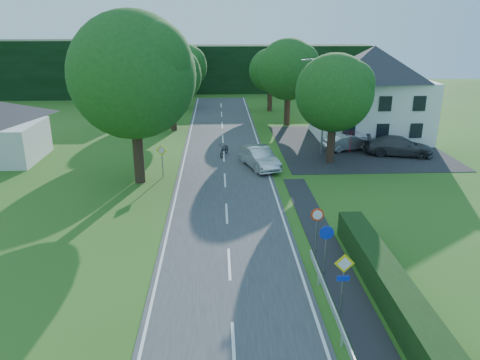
{
  "coord_description": "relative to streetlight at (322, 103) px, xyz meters",
  "views": [
    {
      "loc": [
        -0.42,
        -7.55,
        11.06
      ],
      "look_at": [
        0.8,
        18.1,
        2.09
      ],
      "focal_mm": 35.0,
      "sensor_mm": 36.0,
      "label": 1
    }
  ],
  "objects": [
    {
      "name": "streetlight",
      "position": [
        0.0,
        0.0,
        0.0
      ],
      "size": [
        2.03,
        0.18,
        8.0
      ],
      "color": "gray",
      "rests_on": "ground"
    },
    {
      "name": "tree_left_back",
      "position": [
        -12.56,
        22.0,
        -0.43
      ],
      "size": [
        6.6,
        6.6,
        8.07
      ],
      "primitive_type": null,
      "color": "#195018",
      "rests_on": "ground"
    },
    {
      "name": "parking_pad",
      "position": [
        3.94,
        3.0,
        -4.44
      ],
      "size": [
        14.0,
        16.0,
        0.04
      ],
      "primitive_type": "cube",
      "color": "black",
      "rests_on": "ground"
    },
    {
      "name": "line_edge_left",
      "position": [
        -11.31,
        -10.0,
        -4.42
      ],
      "size": [
        0.12,
        80.0,
        0.01
      ],
      "primitive_type": "cube",
      "color": "white",
      "rests_on": "road"
    },
    {
      "name": "parked_car_silver_b",
      "position": [
        5.72,
        3.67,
        -3.73
      ],
      "size": [
        5.49,
        4.14,
        1.39
      ],
      "primitive_type": "imported",
      "rotation": [
        0.0,
        0.0,
        1.99
      ],
      "color": "#9D9BA2",
      "rests_on": "parking_pad"
    },
    {
      "name": "parked_car_grey",
      "position": [
        6.69,
        -0.24,
        -3.64
      ],
      "size": [
        5.8,
        3.45,
        1.57
      ],
      "primitive_type": "imported",
      "rotation": [
        0.0,
        0.0,
        1.33
      ],
      "color": "#414145",
      "rests_on": "parking_pad"
    },
    {
      "name": "treeline_left",
      "position": [
        -36.06,
        32.0,
        -0.46
      ],
      "size": [
        44.0,
        6.0,
        8.0
      ],
      "primitive_type": "cube",
      "color": "black",
      "rests_on": "ground"
    },
    {
      "name": "parked_car_silver_a",
      "position": [
        2.85,
        1.56,
        -3.71
      ],
      "size": [
        4.6,
        2.67,
        1.43
      ],
      "primitive_type": "imported",
      "rotation": [
        0.0,
        0.0,
        1.85
      ],
      "color": "#B7B6BC",
      "rests_on": "parking_pad"
    },
    {
      "name": "tree_main",
      "position": [
        -14.06,
        -6.0,
        1.36
      ],
      "size": [
        9.4,
        9.4,
        11.64
      ],
      "primitive_type": null,
      "color": "#195018",
      "rests_on": "ground"
    },
    {
      "name": "tree_left_far",
      "position": [
        -13.06,
        10.0,
        -0.17
      ],
      "size": [
        7.0,
        7.0,
        8.58
      ],
      "primitive_type": null,
      "color": "#195018",
      "rests_on": "ground"
    },
    {
      "name": "tree_right_mid",
      "position": [
        0.44,
        -2.0,
        -0.17
      ],
      "size": [
        7.0,
        7.0,
        8.58
      ],
      "primitive_type": null,
      "color": "#195018",
      "rests_on": "ground"
    },
    {
      "name": "treeline_right",
      "position": [
        -0.06,
        36.0,
        -0.96
      ],
      "size": [
        30.0,
        5.0,
        7.0
      ],
      "primitive_type": "cube",
      "color": "black",
      "rests_on": "ground"
    },
    {
      "name": "sign_roundabout",
      "position": [
        -3.76,
        -19.02,
        -2.79
      ],
      "size": [
        0.64,
        0.08,
        2.37
      ],
      "color": "gray",
      "rests_on": "ground"
    },
    {
      "name": "tree_right_back",
      "position": [
        -2.06,
        20.0,
        -0.68
      ],
      "size": [
        6.2,
        6.2,
        7.56
      ],
      "primitive_type": null,
      "color": "#195018",
      "rests_on": "ground"
    },
    {
      "name": "sign_priority_left",
      "position": [
        -12.56,
        -5.02,
        -2.75
      ],
      "size": [
        0.78,
        0.09,
        2.44
      ],
      "color": "gray",
      "rests_on": "ground"
    },
    {
      "name": "tree_right_far",
      "position": [
        -1.06,
        12.0,
        0.08
      ],
      "size": [
        7.4,
        7.4,
        9.09
      ],
      "primitive_type": null,
      "color": "#195018",
      "rests_on": "ground"
    },
    {
      "name": "sign_speed_limit",
      "position": [
        -3.76,
        -17.03,
        -2.7
      ],
      "size": [
        0.64,
        0.11,
        2.37
      ],
      "color": "gray",
      "rests_on": "ground"
    },
    {
      "name": "house_white",
      "position": [
        5.94,
        6.0,
        -0.06
      ],
      "size": [
        10.6,
        8.4,
        8.6
      ],
      "color": "white",
      "rests_on": "ground"
    },
    {
      "name": "parasol",
      "position": [
        2.83,
        0.68,
        -3.45
      ],
      "size": [
        2.67,
        2.69,
        1.94
      ],
      "primitive_type": "imported",
      "rotation": [
        0.0,
        0.0,
        0.3
      ],
      "color": "red",
      "rests_on": "parking_pad"
    },
    {
      "name": "line_centre",
      "position": [
        -8.06,
        -10.0,
        -4.42
      ],
      "size": [
        0.12,
        80.0,
        0.01
      ],
      "primitive_type": null,
      "color": "white",
      "rests_on": "road"
    },
    {
      "name": "motorcycle",
      "position": [
        -8.0,
        0.26,
        -3.88
      ],
      "size": [
        1.31,
        2.2,
        1.09
      ],
      "primitive_type": "imported",
      "rotation": [
        0.0,
        0.0,
        -0.3
      ],
      "color": "black",
      "rests_on": "road"
    },
    {
      "name": "line_edge_right",
      "position": [
        -4.81,
        -10.0,
        -4.42
      ],
      "size": [
        0.12,
        80.0,
        0.01
      ],
      "primitive_type": "cube",
      "color": "white",
      "rests_on": "road"
    },
    {
      "name": "sign_priority_right",
      "position": [
        -3.76,
        -22.02,
        -2.67
      ],
      "size": [
        0.78,
        0.09,
        2.59
      ],
      "color": "gray",
      "rests_on": "ground"
    },
    {
      "name": "road",
      "position": [
        -8.06,
        -10.0,
        -4.44
      ],
      "size": [
        7.0,
        80.0,
        0.04
      ],
      "primitive_type": "cube",
      "color": "#3A3A3D",
      "rests_on": "ground"
    },
    {
      "name": "moving_car",
      "position": [
        -5.36,
        -3.14,
        -3.62
      ],
      "size": [
        3.07,
        5.16,
        1.61
      ],
      "primitive_type": "imported",
      "rotation": [
        0.0,
        0.0,
        0.3
      ],
      "color": "silver",
      "rests_on": "road"
    }
  ]
}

